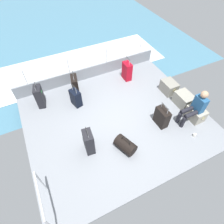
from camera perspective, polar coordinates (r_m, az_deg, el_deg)
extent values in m
cube|color=gray|center=(5.60, 1.34, -2.23)|extent=(4.40, 5.20, 0.06)
cube|color=gray|center=(6.87, -6.96, 12.00)|extent=(0.06, 5.20, 0.45)
cylinder|color=silver|center=(6.52, -24.58, 8.11)|extent=(0.04, 0.04, 1.00)
cylinder|color=silver|center=(6.58, -12.93, 12.10)|extent=(0.04, 0.04, 1.00)
cylinder|color=silver|center=(6.91, -1.64, 15.41)|extent=(0.04, 0.04, 1.00)
cylinder|color=silver|center=(7.50, 8.52, 17.84)|extent=(0.04, 0.04, 1.00)
cylinder|color=silver|center=(6.44, -7.63, 17.48)|extent=(0.04, 4.16, 0.04)
cylinder|color=silver|center=(4.39, -20.96, -19.30)|extent=(0.04, 0.04, 0.95)
cylinder|color=silver|center=(3.78, -21.62, -22.54)|extent=(0.90, 0.04, 0.04)
plane|color=teal|center=(11.42, -16.65, 23.14)|extent=(12.00, 12.00, 0.00)
cube|color=white|center=(8.32, -10.27, 14.16)|extent=(2.40, 7.28, 0.01)
cube|color=gray|center=(6.53, 17.07, 7.36)|extent=(0.53, 0.40, 0.40)
torus|color=tan|center=(6.63, 15.82, 9.34)|extent=(0.02, 0.12, 0.12)
torus|color=tan|center=(6.34, 18.70, 6.36)|extent=(0.02, 0.12, 0.12)
cube|color=gray|center=(6.24, 21.16, 3.61)|extent=(0.56, 0.42, 0.41)
torus|color=tan|center=(6.32, 19.72, 5.86)|extent=(0.02, 0.12, 0.12)
torus|color=tan|center=(6.07, 23.07, 2.35)|extent=(0.02, 0.12, 0.12)
cube|color=#9E9989|center=(5.98, 24.31, -0.40)|extent=(0.52, 0.38, 0.38)
torus|color=tan|center=(6.03, 22.89, 1.84)|extent=(0.02, 0.12, 0.12)
torus|color=tan|center=(5.84, 26.25, -1.74)|extent=(0.02, 0.12, 0.12)
cube|color=#26598C|center=(5.66, 25.32, 2.26)|extent=(0.34, 0.20, 0.48)
sphere|color=tan|center=(5.43, 26.56, 4.84)|extent=(0.20, 0.20, 0.20)
cylinder|color=black|center=(5.57, 23.11, -0.70)|extent=(0.12, 0.40, 0.12)
cylinder|color=black|center=(5.62, 20.94, -2.91)|extent=(0.11, 0.11, 0.38)
cylinder|color=black|center=(5.64, 21.96, 0.56)|extent=(0.12, 0.40, 0.12)
cylinder|color=black|center=(5.69, 19.83, -1.64)|extent=(0.11, 0.11, 0.38)
cube|color=black|center=(5.43, 15.05, -1.53)|extent=(0.44, 0.24, 0.57)
cylinder|color=#A5A8AD|center=(5.21, 15.00, 2.07)|extent=(0.02, 0.02, 0.18)
cylinder|color=#A5A8AD|center=(5.09, 16.75, 0.11)|extent=(0.02, 0.02, 0.18)
cylinder|color=#2D2D2D|center=(5.09, 16.07, 1.76)|extent=(0.28, 0.02, 0.02)
cube|color=silver|center=(5.47, 16.10, -0.88)|extent=(0.05, 0.01, 0.08)
cube|color=black|center=(6.28, -11.28, 8.13)|extent=(0.49, 0.29, 0.62)
cylinder|color=#A5A8AD|center=(6.14, -11.96, 11.70)|extent=(0.02, 0.02, 0.17)
cylinder|color=#A5A8AD|center=(5.93, -11.71, 10.15)|extent=(0.02, 0.02, 0.17)
cylinder|color=#2D2D2D|center=(5.98, -11.97, 11.59)|extent=(0.29, 0.08, 0.02)
cube|color=white|center=(6.23, -10.43, 8.87)|extent=(0.05, 0.02, 0.08)
cube|color=#B70C1E|center=(6.73, 4.62, 12.39)|extent=(0.37, 0.23, 0.65)
cylinder|color=#A5A8AD|center=(6.57, 4.37, 15.88)|extent=(0.02, 0.02, 0.20)
cylinder|color=#A5A8AD|center=(6.41, 5.35, 14.86)|extent=(0.02, 0.02, 0.20)
cylinder|color=#2D2D2D|center=(6.43, 4.92, 16.11)|extent=(0.24, 0.02, 0.02)
cube|color=silver|center=(6.76, 5.55, 12.89)|extent=(0.05, 0.01, 0.08)
cube|color=black|center=(4.73, -7.15, -9.11)|extent=(0.38, 0.26, 0.71)
cylinder|color=#A5A8AD|center=(4.45, -8.03, -5.19)|extent=(0.02, 0.02, 0.11)
cylinder|color=#A5A8AD|center=(4.33, -7.28, -7.42)|extent=(0.02, 0.02, 0.11)
cylinder|color=#2D2D2D|center=(4.34, -7.74, -5.86)|extent=(0.24, 0.04, 0.02)
cube|color=white|center=(4.66, -5.88, -8.13)|extent=(0.05, 0.01, 0.08)
cube|color=black|center=(5.88, -11.06, 4.25)|extent=(0.41, 0.31, 0.55)
cylinder|color=#A5A8AD|center=(5.69, -12.22, 7.58)|extent=(0.02, 0.02, 0.22)
cylinder|color=#A5A8AD|center=(5.54, -11.04, 6.47)|extent=(0.02, 0.02, 0.22)
cylinder|color=#2D2D2D|center=(5.54, -11.81, 7.87)|extent=(0.23, 0.08, 0.02)
cube|color=white|center=(5.82, -10.28, 5.71)|extent=(0.05, 0.02, 0.08)
cube|color=black|center=(6.12, -21.35, 4.43)|extent=(0.42, 0.29, 0.71)
cylinder|color=#A5A8AD|center=(5.94, -22.47, 8.05)|extent=(0.02, 0.02, 0.13)
cylinder|color=#A5A8AD|center=(5.76, -22.53, 6.59)|extent=(0.02, 0.02, 0.13)
cylinder|color=#2D2D2D|center=(5.81, -22.69, 7.82)|extent=(0.25, 0.07, 0.02)
cube|color=green|center=(5.98, -20.84, 5.91)|extent=(0.05, 0.02, 0.08)
cylinder|color=black|center=(4.87, 4.13, -10.10)|extent=(0.63, 0.51, 0.34)
torus|color=black|center=(4.72, 4.25, -9.00)|extent=(0.27, 0.12, 0.28)
cylinder|color=white|center=(5.65, 24.03, -6.49)|extent=(0.08, 0.08, 0.10)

